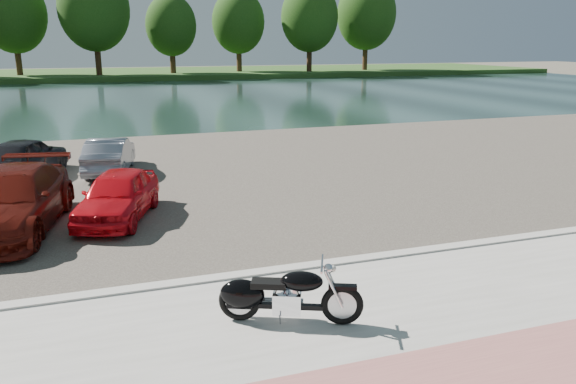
{
  "coord_description": "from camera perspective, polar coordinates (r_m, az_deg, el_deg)",
  "views": [
    {
      "loc": [
        -3.73,
        -7.83,
        4.48
      ],
      "look_at": [
        0.33,
        4.08,
        1.1
      ],
      "focal_mm": 35.0,
      "sensor_mm": 36.0,
      "label": 1
    }
  ],
  "objects": [
    {
      "name": "car_8",
      "position": [
        20.93,
        -25.22,
        3.25
      ],
      "size": [
        2.92,
        4.32,
        1.37
      ],
      "primitive_type": "imported",
      "rotation": [
        0.0,
        0.0,
        2.78
      ],
      "color": "black",
      "rests_on": "parking_lot"
    },
    {
      "name": "far_trees",
      "position": [
        74.13,
        -13.14,
        16.99
      ],
      "size": [
        70.25,
        10.68,
        12.52
      ],
      "color": "#3A2415",
      "rests_on": "far_bank"
    },
    {
      "name": "motorcycle",
      "position": [
        9.11,
        -1.14,
        -10.44
      ],
      "size": [
        2.2,
        1.16,
        1.05
      ],
      "rotation": [
        0.0,
        0.0,
        -0.41
      ],
      "color": "black",
      "rests_on": "promenade"
    },
    {
      "name": "river",
      "position": [
        48.18,
        -14.51,
        9.23
      ],
      "size": [
        120.0,
        40.0,
        0.0
      ],
      "primitive_type": "cube",
      "color": "#192E29",
      "rests_on": "ground"
    },
    {
      "name": "promenade",
      "position": [
        8.96,
        8.82,
        -14.81
      ],
      "size": [
        60.0,
        6.0,
        0.1
      ],
      "primitive_type": "cube",
      "color": "#A2A099",
      "rests_on": "ground"
    },
    {
      "name": "kerb",
      "position": [
        11.4,
        1.82,
        -7.73
      ],
      "size": [
        60.0,
        0.3,
        0.14
      ],
      "primitive_type": "cube",
      "color": "#A2A099",
      "rests_on": "ground"
    },
    {
      "name": "car_3",
      "position": [
        15.01,
        -26.27,
        -0.81
      ],
      "size": [
        2.99,
        5.42,
        1.49
      ],
      "primitive_type": "imported",
      "rotation": [
        0.0,
        0.0,
        -0.19
      ],
      "color": "#59130C",
      "rests_on": "parking_lot"
    },
    {
      "name": "car_4",
      "position": [
        15.02,
        -16.91,
        -0.31
      ],
      "size": [
        2.64,
        4.01,
        1.27
      ],
      "primitive_type": "imported",
      "rotation": [
        0.0,
        0.0,
        -0.34
      ],
      "color": "red",
      "rests_on": "parking_lot"
    },
    {
      "name": "far_bank",
      "position": [
        80.03,
        -16.48,
        11.44
      ],
      "size": [
        120.0,
        24.0,
        0.6
      ],
      "primitive_type": "cube",
      "color": "#224B1A",
      "rests_on": "ground"
    },
    {
      "name": "car_9",
      "position": [
        20.57,
        -17.68,
        3.61
      ],
      "size": [
        1.96,
        3.91,
        1.23
      ],
      "primitive_type": "imported",
      "rotation": [
        0.0,
        0.0,
        2.96
      ],
      "color": "slate",
      "rests_on": "parking_lot"
    },
    {
      "name": "parking_lot",
      "position": [
        19.71,
        -7.43,
        1.83
      ],
      "size": [
        60.0,
        18.0,
        0.04
      ],
      "primitive_type": "cube",
      "color": "#3C3630",
      "rests_on": "ground"
    },
    {
      "name": "ground",
      "position": [
        9.76,
        6.05,
        -12.37
      ],
      "size": [
        200.0,
        200.0,
        0.0
      ],
      "primitive_type": "plane",
      "color": "#595447",
      "rests_on": "ground"
    }
  ]
}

